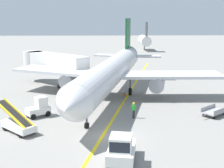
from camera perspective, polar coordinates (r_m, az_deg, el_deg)
The scene contains 12 objects.
ground_plane at distance 27.89m, azimuth -0.60°, elevation -9.52°, with size 300.00×300.00×0.00m, color gray.
taxi_line_yellow at distance 32.60m, azimuth 0.31°, elevation -6.24°, with size 0.30×80.00×0.01m, color yellow.
airliner at distance 40.26m, azimuth 0.01°, elevation 2.35°, with size 27.94×34.98×10.10m.
jet_bridge at distance 48.83m, azimuth -11.30°, elevation 4.01°, with size 11.02×10.55×4.85m.
pushback_tug at distance 22.88m, azimuth 1.72°, elevation -11.89°, with size 2.46×3.86×2.20m.
baggage_tug_near_wing at distance 33.76m, azimuth -13.23°, elevation -4.28°, with size 2.70×2.49×2.10m.
belt_loader_forward_hold at distance 29.88m, azimuth -16.95°, elevation -6.98°, with size 4.46×4.38×2.59m.
baggage_cart_loaded at distance 34.98m, azimuth 18.26°, elevation -4.79°, with size 3.42×3.01×0.94m.
ground_crew_marshaller at distance 32.38m, azimuth 4.01°, elevation -4.72°, with size 0.36×0.24×1.70m.
safety_cone_nose_left at distance 27.47m, azimuth -0.07°, elevation -9.38°, with size 0.36×0.36×0.44m, color orange.
safety_cone_nose_right at distance 41.65m, azimuth 2.20°, elevation -1.83°, with size 0.36×0.36×0.44m, color orange.
distant_aircraft_far_left at distance 97.97m, azimuth 5.99°, elevation 8.02°, with size 3.00×10.10×8.80m.
Camera 1 is at (-0.59, -25.89, 10.35)m, focal length 49.80 mm.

